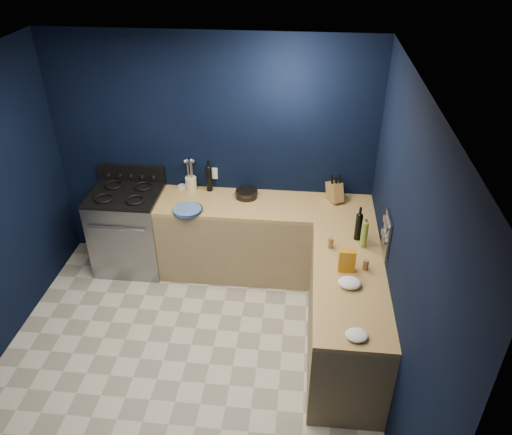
# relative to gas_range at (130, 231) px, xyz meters

# --- Properties ---
(floor) EXTENTS (3.50, 3.50, 0.02)m
(floor) POSITION_rel_gas_range_xyz_m (0.93, -1.42, -0.47)
(floor) COLOR beige
(floor) RESTS_ON ground
(ceiling) EXTENTS (3.50, 3.50, 0.02)m
(ceiling) POSITION_rel_gas_range_xyz_m (0.93, -1.42, 2.15)
(ceiling) COLOR silver
(ceiling) RESTS_ON ground
(wall_back) EXTENTS (3.50, 0.02, 2.60)m
(wall_back) POSITION_rel_gas_range_xyz_m (0.93, 0.34, 0.84)
(wall_back) COLOR black
(wall_back) RESTS_ON ground
(wall_right) EXTENTS (0.02, 3.50, 2.60)m
(wall_right) POSITION_rel_gas_range_xyz_m (2.69, -1.42, 0.84)
(wall_right) COLOR black
(wall_right) RESTS_ON ground
(cab_back) EXTENTS (2.30, 0.63, 0.86)m
(cab_back) POSITION_rel_gas_range_xyz_m (1.53, 0.02, -0.03)
(cab_back) COLOR #917A51
(cab_back) RESTS_ON floor
(top_back) EXTENTS (2.30, 0.63, 0.04)m
(top_back) POSITION_rel_gas_range_xyz_m (1.53, 0.02, 0.42)
(top_back) COLOR olive
(top_back) RESTS_ON cab_back
(cab_right) EXTENTS (0.63, 1.67, 0.86)m
(cab_right) POSITION_rel_gas_range_xyz_m (2.37, -1.13, -0.03)
(cab_right) COLOR #917A51
(cab_right) RESTS_ON floor
(top_right) EXTENTS (0.63, 1.67, 0.04)m
(top_right) POSITION_rel_gas_range_xyz_m (2.37, -1.13, 0.42)
(top_right) COLOR olive
(top_right) RESTS_ON cab_right
(gas_range) EXTENTS (0.76, 0.66, 0.92)m
(gas_range) POSITION_rel_gas_range_xyz_m (0.00, 0.00, 0.00)
(gas_range) COLOR gray
(gas_range) RESTS_ON floor
(oven_door) EXTENTS (0.59, 0.02, 0.42)m
(oven_door) POSITION_rel_gas_range_xyz_m (0.00, -0.32, -0.01)
(oven_door) COLOR black
(oven_door) RESTS_ON gas_range
(cooktop) EXTENTS (0.76, 0.66, 0.03)m
(cooktop) POSITION_rel_gas_range_xyz_m (0.00, 0.00, 0.48)
(cooktop) COLOR black
(cooktop) RESTS_ON gas_range
(backguard) EXTENTS (0.76, 0.06, 0.20)m
(backguard) POSITION_rel_gas_range_xyz_m (0.00, 0.30, 0.58)
(backguard) COLOR black
(backguard) RESTS_ON gas_range
(spice_panel) EXTENTS (0.02, 0.28, 0.38)m
(spice_panel) POSITION_rel_gas_range_xyz_m (2.67, -0.87, 0.72)
(spice_panel) COLOR gray
(spice_panel) RESTS_ON wall_right
(wall_outlet) EXTENTS (0.09, 0.02, 0.13)m
(wall_outlet) POSITION_rel_gas_range_xyz_m (0.93, 0.32, 0.62)
(wall_outlet) COLOR white
(wall_outlet) RESTS_ON wall_back
(plate_stack) EXTENTS (0.32, 0.32, 0.04)m
(plate_stack) POSITION_rel_gas_range_xyz_m (0.74, -0.22, 0.46)
(plate_stack) COLOR #3B6497
(plate_stack) RESTS_ON top_back
(ramekin) EXTENTS (0.09, 0.09, 0.04)m
(ramekin) POSITION_rel_gas_range_xyz_m (0.57, 0.27, 0.46)
(ramekin) COLOR white
(ramekin) RESTS_ON top_back
(utensil_crock) EXTENTS (0.16, 0.16, 0.15)m
(utensil_crock) POSITION_rel_gas_range_xyz_m (0.69, 0.24, 0.52)
(utensil_crock) COLOR beige
(utensil_crock) RESTS_ON top_back
(wine_bottle_back) EXTENTS (0.09, 0.09, 0.28)m
(wine_bottle_back) POSITION_rel_gas_range_xyz_m (0.89, 0.25, 0.58)
(wine_bottle_back) COLOR black
(wine_bottle_back) RESTS_ON top_back
(lemon_basket) EXTENTS (0.29, 0.29, 0.09)m
(lemon_basket) POSITION_rel_gas_range_xyz_m (1.32, 0.14, 0.48)
(lemon_basket) COLOR black
(lemon_basket) RESTS_ON top_back
(knife_block) EXTENTS (0.21, 0.27, 0.26)m
(knife_block) POSITION_rel_gas_range_xyz_m (2.26, 0.17, 0.54)
(knife_block) COLOR olive
(knife_block) RESTS_ON top_back
(wine_bottle_right) EXTENTS (0.08, 0.08, 0.27)m
(wine_bottle_right) POSITION_rel_gas_range_xyz_m (2.46, -0.54, 0.57)
(wine_bottle_right) COLOR black
(wine_bottle_right) RESTS_ON top_right
(oil_bottle) EXTENTS (0.07, 0.07, 0.27)m
(oil_bottle) POSITION_rel_gas_range_xyz_m (2.51, -0.66, 0.57)
(oil_bottle) COLOR olive
(oil_bottle) RESTS_ON top_right
(spice_jar_near) EXTENTS (0.06, 0.06, 0.11)m
(spice_jar_near) POSITION_rel_gas_range_xyz_m (2.21, -0.71, 0.49)
(spice_jar_near) COLOR olive
(spice_jar_near) RESTS_ON top_right
(spice_jar_far) EXTENTS (0.06, 0.06, 0.10)m
(spice_jar_far) POSITION_rel_gas_range_xyz_m (2.50, -1.01, 0.49)
(spice_jar_far) COLOR olive
(spice_jar_far) RESTS_ON top_right
(crouton_bag) EXTENTS (0.15, 0.07, 0.21)m
(crouton_bag) POSITION_rel_gas_range_xyz_m (2.33, -1.04, 0.55)
(crouton_bag) COLOR #A31F09
(crouton_bag) RESTS_ON top_right
(towel_front) EXTENTS (0.22, 0.20, 0.07)m
(towel_front) POSITION_rel_gas_range_xyz_m (2.35, -1.25, 0.47)
(towel_front) COLOR white
(towel_front) RESTS_ON top_right
(towel_end) EXTENTS (0.21, 0.20, 0.05)m
(towel_end) POSITION_rel_gas_range_xyz_m (2.37, -1.84, 0.47)
(towel_end) COLOR white
(towel_end) RESTS_ON top_right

